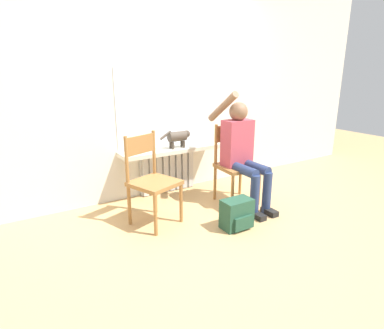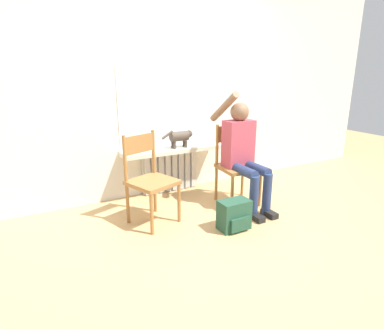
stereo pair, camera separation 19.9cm
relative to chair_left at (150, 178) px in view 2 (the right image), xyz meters
name	(u,v)px [view 2 (the right image)]	position (x,y,z in m)	size (l,w,h in m)	color
ground_plane	(217,226)	(0.55, -0.44, -0.48)	(12.00, 12.00, 0.00)	tan
wall_with_window	(166,86)	(0.55, 0.79, 0.87)	(7.00, 0.06, 2.70)	silver
radiator	(170,170)	(0.55, 0.71, -0.20)	(0.75, 0.08, 0.56)	silver
windowsill	(173,149)	(0.55, 0.60, 0.10)	(1.31, 0.31, 0.05)	beige
window_glass	(167,107)	(0.55, 0.75, 0.61)	(1.25, 0.01, 0.96)	white
chair_left	(150,178)	(0.00, 0.00, 0.00)	(0.54, 0.54, 0.93)	#9E6B38
chair_right	(236,164)	(1.09, 0.00, 0.00)	(0.46, 0.46, 0.93)	#9E6B38
person	(243,150)	(1.08, -0.12, 0.20)	(0.36, 0.98, 1.32)	navy
cat	(180,136)	(0.63, 0.56, 0.27)	(0.42, 0.12, 0.23)	#4C4238
backpack	(234,215)	(0.67, -0.56, -0.33)	(0.31, 0.22, 0.30)	#234C38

